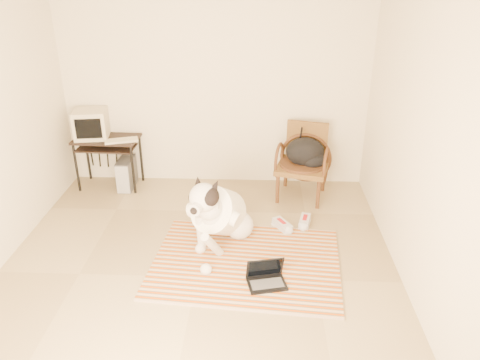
# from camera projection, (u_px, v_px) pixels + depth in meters

# --- Properties ---
(floor) EXTENTS (4.50, 4.50, 0.00)m
(floor) POSITION_uv_depth(u_px,v_px,m) (197.00, 277.00, 4.59)
(floor) COLOR #9C885F
(floor) RESTS_ON ground
(wall_back) EXTENTS (4.50, 0.00, 4.50)m
(wall_back) POSITION_uv_depth(u_px,v_px,m) (215.00, 85.00, 6.04)
(wall_back) COLOR beige
(wall_back) RESTS_ON floor
(wall_front) EXTENTS (4.50, 0.00, 4.50)m
(wall_front) POSITION_uv_depth(u_px,v_px,m) (117.00, 345.00, 1.98)
(wall_front) COLOR beige
(wall_front) RESTS_ON floor
(wall_right) EXTENTS (0.00, 4.50, 4.50)m
(wall_right) POSITION_uv_depth(u_px,v_px,m) (426.00, 153.00, 3.93)
(wall_right) COLOR beige
(wall_right) RESTS_ON floor
(rug) EXTENTS (2.01, 1.61, 0.02)m
(rug) POSITION_uv_depth(u_px,v_px,m) (246.00, 262.00, 4.80)
(rug) COLOR #B84708
(rug) RESTS_ON floor
(dog) EXTENTS (0.70, 1.27, 0.93)m
(dog) POSITION_uv_depth(u_px,v_px,m) (219.00, 214.00, 4.97)
(dog) COLOR silver
(dog) RESTS_ON rug
(laptop) EXTENTS (0.41, 0.33, 0.25)m
(laptop) POSITION_uv_depth(u_px,v_px,m) (266.00, 277.00, 4.45)
(laptop) COLOR black
(laptop) RESTS_ON rug
(computer_desk) EXTENTS (0.85, 0.50, 0.69)m
(computer_desk) POSITION_uv_depth(u_px,v_px,m) (107.00, 145.00, 6.17)
(computer_desk) COLOR black
(computer_desk) RESTS_ON floor
(crt_monitor) EXTENTS (0.47, 0.45, 0.37)m
(crt_monitor) POSITION_uv_depth(u_px,v_px,m) (91.00, 124.00, 6.09)
(crt_monitor) COLOR beige
(crt_monitor) RESTS_ON computer_desk
(desk_keyboard) EXTENTS (0.44, 0.28, 0.03)m
(desk_keyboard) POSITION_uv_depth(u_px,v_px,m) (121.00, 140.00, 6.02)
(desk_keyboard) COLOR beige
(desk_keyboard) RESTS_ON computer_desk
(pc_tower) EXTENTS (0.18, 0.44, 0.41)m
(pc_tower) POSITION_uv_depth(u_px,v_px,m) (127.00, 173.00, 6.31)
(pc_tower) COLOR #48484B
(pc_tower) RESTS_ON floor
(rattan_chair) EXTENTS (0.75, 0.73, 0.94)m
(rattan_chair) POSITION_uv_depth(u_px,v_px,m) (303.00, 162.00, 5.99)
(rattan_chair) COLOR brown
(rattan_chair) RESTS_ON floor
(backpack) EXTENTS (0.49, 0.42, 0.36)m
(backpack) POSITION_uv_depth(u_px,v_px,m) (307.00, 153.00, 5.91)
(backpack) COLOR black
(backpack) RESTS_ON rattan_chair
(sneaker_left) EXTENTS (0.25, 0.30, 0.10)m
(sneaker_left) POSITION_uv_depth(u_px,v_px,m) (282.00, 226.00, 5.38)
(sneaker_left) COLOR white
(sneaker_left) RESTS_ON floor
(sneaker_right) EXTENTS (0.17, 0.30, 0.10)m
(sneaker_right) POSITION_uv_depth(u_px,v_px,m) (305.00, 222.00, 5.46)
(sneaker_right) COLOR white
(sneaker_right) RESTS_ON floor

